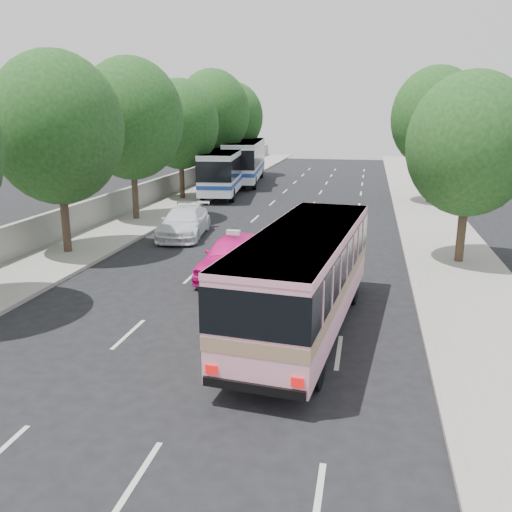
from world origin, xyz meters
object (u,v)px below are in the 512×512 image
(pink_taxi, at_px, (234,255))
(white_pickup, at_px, (184,222))
(tour_coach_front, at_px, (225,168))
(tour_coach_rear, at_px, (245,158))
(pink_bus, at_px, (304,270))

(pink_taxi, bearing_deg, white_pickup, 128.32)
(white_pickup, bearing_deg, tour_coach_front, 90.08)
(tour_coach_front, height_order, tour_coach_rear, tour_coach_rear)
(pink_taxi, height_order, tour_coach_front, tour_coach_front)
(pink_taxi, relative_size, tour_coach_rear, 0.38)
(pink_bus, bearing_deg, tour_coach_rear, 111.55)
(white_pickup, bearing_deg, pink_bus, -62.91)
(white_pickup, xyz_separation_m, tour_coach_rear, (-1.80, 22.15, 1.50))
(tour_coach_front, bearing_deg, tour_coach_rear, 83.02)
(tour_coach_front, xyz_separation_m, tour_coach_rear, (0.00, 7.13, 0.21))
(pink_bus, height_order, tour_coach_rear, tour_coach_rear)
(pink_bus, distance_m, pink_taxi, 6.17)
(tour_coach_rear, bearing_deg, tour_coach_front, -97.14)
(pink_bus, relative_size, pink_taxi, 2.00)
(pink_bus, xyz_separation_m, white_pickup, (-7.57, 11.30, -1.14))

